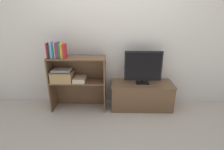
# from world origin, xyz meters

# --- Properties ---
(ground_plane) EXTENTS (16.00, 16.00, 0.00)m
(ground_plane) POSITION_xyz_m (0.00, 0.00, 0.00)
(ground_plane) COLOR #BCB2A3
(wall_back) EXTENTS (10.00, 0.05, 2.40)m
(wall_back) POSITION_xyz_m (0.00, 0.47, 1.20)
(wall_back) COLOR silver
(wall_back) RESTS_ON ground_plane
(tv_stand) EXTENTS (1.06, 0.46, 0.46)m
(tv_stand) POSITION_xyz_m (0.52, 0.22, 0.23)
(tv_stand) COLOR brown
(tv_stand) RESTS_ON ground_plane
(tv) EXTENTS (0.62, 0.14, 0.56)m
(tv) POSITION_xyz_m (0.52, 0.22, 0.75)
(tv) COLOR black
(tv) RESTS_ON tv_stand
(bookshelf_lower_tier) EXTENTS (0.92, 0.33, 0.52)m
(bookshelf_lower_tier) POSITION_xyz_m (-0.57, 0.23, 0.32)
(bookshelf_lower_tier) COLOR brown
(bookshelf_lower_tier) RESTS_ON ground_plane
(bookshelf_upper_tier) EXTENTS (0.92, 0.33, 0.41)m
(bookshelf_upper_tier) POSITION_xyz_m (-0.57, 0.22, 0.78)
(bookshelf_upper_tier) COLOR brown
(bookshelf_upper_tier) RESTS_ON bookshelf_lower_tier
(book_maroon) EXTENTS (0.02, 0.13, 0.24)m
(book_maroon) POSITION_xyz_m (-0.99, 0.10, 1.04)
(book_maroon) COLOR maroon
(book_maroon) RESTS_ON bookshelf_upper_tier
(book_charcoal) EXTENTS (0.02, 0.13, 0.21)m
(book_charcoal) POSITION_xyz_m (-0.96, 0.10, 1.03)
(book_charcoal) COLOR #232328
(book_charcoal) RESTS_ON bookshelf_upper_tier
(book_skyblue) EXTENTS (0.03, 0.13, 0.26)m
(book_skyblue) POSITION_xyz_m (-0.93, 0.10, 1.05)
(book_skyblue) COLOR #709ECC
(book_skyblue) RESTS_ON bookshelf_upper_tier
(book_teal) EXTENTS (0.02, 0.15, 0.21)m
(book_teal) POSITION_xyz_m (-0.90, 0.10, 1.03)
(book_teal) COLOR #1E7075
(book_teal) RESTS_ON bookshelf_upper_tier
(book_tan) EXTENTS (0.02, 0.12, 0.23)m
(book_tan) POSITION_xyz_m (-0.88, 0.10, 1.04)
(book_tan) COLOR tan
(book_tan) RESTS_ON bookshelf_upper_tier
(book_plum) EXTENTS (0.04, 0.12, 0.25)m
(book_plum) POSITION_xyz_m (-0.84, 0.10, 1.05)
(book_plum) COLOR #6B2D66
(book_plum) RESTS_ON bookshelf_upper_tier
(book_forest) EXTENTS (0.03, 0.14, 0.23)m
(book_forest) POSITION_xyz_m (-0.80, 0.10, 1.04)
(book_forest) COLOR #286638
(book_forest) RESTS_ON bookshelf_upper_tier
(book_mustard) EXTENTS (0.03, 0.14, 0.24)m
(book_mustard) POSITION_xyz_m (-0.77, 0.10, 1.04)
(book_mustard) COLOR gold
(book_mustard) RESTS_ON bookshelf_upper_tier
(book_crimson) EXTENTS (0.03, 0.16, 0.22)m
(book_crimson) POSITION_xyz_m (-0.73, 0.10, 1.03)
(book_crimson) COLOR #B22328
(book_crimson) RESTS_ON bookshelf_upper_tier
(storage_basket_left) EXTENTS (0.35, 0.30, 0.18)m
(storage_basket_left) POSITION_xyz_m (-0.82, 0.15, 0.62)
(storage_basket_left) COLOR tan
(storage_basket_left) RESTS_ON bookshelf_lower_tier
(laptop) EXTENTS (0.31, 0.23, 0.02)m
(laptop) POSITION_xyz_m (-0.82, 0.15, 0.71)
(laptop) COLOR white
(laptop) RESTS_ON storage_basket_left
(magazine_stack) EXTENTS (0.19, 0.27, 0.07)m
(magazine_stack) POSITION_xyz_m (-0.54, 0.14, 0.55)
(magazine_stack) COLOR beige
(magazine_stack) RESTS_ON bookshelf_lower_tier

